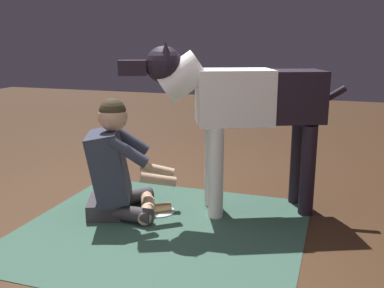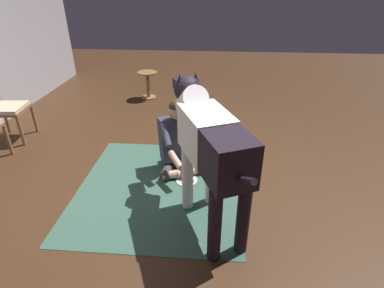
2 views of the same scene
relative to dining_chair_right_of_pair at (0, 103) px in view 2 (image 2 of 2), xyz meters
The scene contains 7 objects.
ground_plane 2.67m from the dining_chair_right_of_pair, 105.47° to the right, with size 13.80×13.80×0.00m, color #3C2414.
area_rug 2.60m from the dining_chair_right_of_pair, 113.01° to the right, with size 1.90×1.76×0.01m, color #335445.
dining_chair_right_of_pair is the anchor object (origin of this frame).
person_sitting_on_floor 2.58m from the dining_chair_right_of_pair, 102.84° to the right, with size 0.72×0.62×0.87m.
large_dog 3.22m from the dining_chair_right_of_pair, 116.28° to the right, with size 1.55×0.79×1.26m.
hot_dog_on_plate 2.82m from the dining_chair_right_of_pair, 107.95° to the right, with size 0.24×0.24×0.06m.
round_side_table 2.47m from the dining_chair_right_of_pair, 42.11° to the right, with size 0.37×0.37×0.50m.
Camera 2 is at (-2.98, -0.40, 2.03)m, focal length 28.42 mm.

